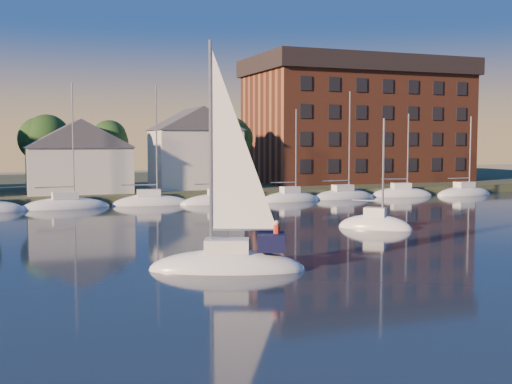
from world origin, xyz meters
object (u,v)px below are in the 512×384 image
hero_sailboat (230,260)px  clubhouse_east (195,147)px  clubhouse_centre (78,155)px  condo_block (357,120)px  drifting_sailboat_right (375,228)px

hero_sailboat → clubhouse_east: bearing=-82.0°
clubhouse_centre → condo_block: condo_block is taller
clubhouse_east → hero_sailboat: 46.11m
clubhouse_east → condo_block: bearing=12.9°
clubhouse_centre → condo_block: 41.05m
clubhouse_centre → clubhouse_east: 14.17m
clubhouse_centre → hero_sailboat: bearing=-85.4°
hero_sailboat → drifting_sailboat_right: (15.53, 11.01, -0.46)m
drifting_sailboat_right → clubhouse_east: bearing=142.2°
clubhouse_centre → hero_sailboat: hero_sailboat is taller
clubhouse_east → condo_block: condo_block is taller
clubhouse_east → drifting_sailboat_right: size_ratio=1.10×
clubhouse_centre → hero_sailboat: size_ratio=0.89×
hero_sailboat → drifting_sailboat_right: bearing=-123.3°
condo_block → drifting_sailboat_right: (-21.06, -39.48, -9.69)m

